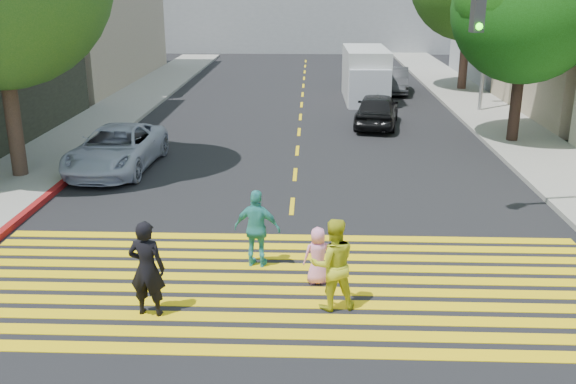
# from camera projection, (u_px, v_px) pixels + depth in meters

# --- Properties ---
(ground) EXTENTS (120.00, 120.00, 0.00)m
(ground) POSITION_uv_depth(u_px,v_px,m) (282.00, 316.00, 11.75)
(ground) COLOR black
(sidewalk_left) EXTENTS (3.00, 40.00, 0.15)m
(sidewalk_left) POSITION_uv_depth(u_px,v_px,m) (137.00, 99.00, 32.91)
(sidewalk_left) COLOR gray
(sidewalk_left) RESTS_ON ground
(sidewalk_right) EXTENTS (3.00, 60.00, 0.15)m
(sidewalk_right) POSITION_uv_depth(u_px,v_px,m) (511.00, 132.00, 25.66)
(sidewalk_right) COLOR gray
(sidewalk_right) RESTS_ON ground
(curb_red) EXTENTS (0.20, 8.00, 0.16)m
(curb_red) POSITION_uv_depth(u_px,v_px,m) (42.00, 200.00, 17.67)
(curb_red) COLOR maroon
(curb_red) RESTS_ON ground
(crosswalk) EXTENTS (13.40, 5.30, 0.01)m
(crosswalk) POSITION_uv_depth(u_px,v_px,m) (285.00, 284.00, 12.96)
(crosswalk) COLOR yellow
(crosswalk) RESTS_ON ground
(lane_line) EXTENTS (0.12, 34.40, 0.01)m
(lane_line) POSITION_uv_depth(u_px,v_px,m) (302.00, 99.00, 33.10)
(lane_line) COLOR yellow
(lane_line) RESTS_ON ground
(tree_right_near) EXTENTS (6.62, 6.51, 7.63)m
(tree_right_near) POSITION_uv_depth(u_px,v_px,m) (529.00, 1.00, 22.56)
(tree_right_near) COLOR black
(tree_right_near) RESTS_ON ground
(pedestrian_man) EXTENTS (0.71, 0.51, 1.83)m
(pedestrian_man) POSITION_uv_depth(u_px,v_px,m) (147.00, 269.00, 11.53)
(pedestrian_man) COLOR black
(pedestrian_man) RESTS_ON ground
(pedestrian_woman) EXTENTS (0.98, 0.83, 1.77)m
(pedestrian_woman) POSITION_uv_depth(u_px,v_px,m) (333.00, 264.00, 11.79)
(pedestrian_woman) COLOR gold
(pedestrian_woman) RESTS_ON ground
(pedestrian_child) EXTENTS (0.64, 0.48, 1.19)m
(pedestrian_child) POSITION_uv_depth(u_px,v_px,m) (318.00, 256.00, 12.86)
(pedestrian_child) COLOR pink
(pedestrian_child) RESTS_ON ground
(pedestrian_extra) EXTENTS (1.06, 0.59, 1.70)m
(pedestrian_extra) POSITION_uv_depth(u_px,v_px,m) (257.00, 229.00, 13.55)
(pedestrian_extra) COLOR teal
(pedestrian_extra) RESTS_ON ground
(white_sedan) EXTENTS (2.49, 5.07, 1.39)m
(white_sedan) POSITION_uv_depth(u_px,v_px,m) (116.00, 149.00, 20.64)
(white_sedan) COLOR #B0B6CD
(white_sedan) RESTS_ON ground
(dark_car_near) EXTENTS (2.34, 4.41, 1.43)m
(dark_car_near) POSITION_uv_depth(u_px,v_px,m) (377.00, 110.00, 26.78)
(dark_car_near) COLOR black
(dark_car_near) RESTS_ON ground
(silver_car) EXTENTS (1.90, 4.56, 1.32)m
(silver_car) POSITION_uv_depth(u_px,v_px,m) (361.00, 70.00, 38.83)
(silver_car) COLOR #A7B0BA
(silver_car) RESTS_ON ground
(dark_car_parked) EXTENTS (1.86, 4.19, 1.34)m
(dark_car_parked) POSITION_uv_depth(u_px,v_px,m) (395.00, 80.00, 34.87)
(dark_car_parked) COLOR #2A2B2F
(dark_car_parked) RESTS_ON ground
(white_van) EXTENTS (2.14, 5.52, 2.59)m
(white_van) POSITION_uv_depth(u_px,v_px,m) (366.00, 76.00, 32.51)
(white_van) COLOR #BDBDBD
(white_van) RESTS_ON ground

